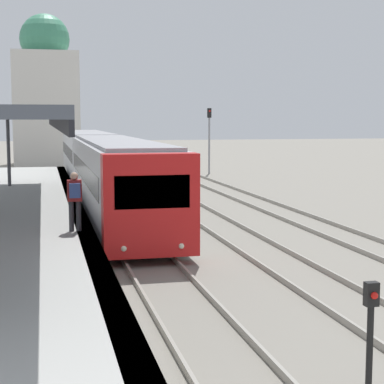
% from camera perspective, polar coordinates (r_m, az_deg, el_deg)
% --- Properties ---
extents(person_on_platform, '(0.40, 0.40, 1.66)m').
position_cam_1_polar(person_on_platform, '(18.22, -10.39, -0.40)').
color(person_on_platform, '#2D2D33').
rests_on(person_on_platform, station_platform).
extents(train_near, '(2.66, 33.28, 3.22)m').
position_cam_1_polar(train_near, '(33.73, -8.26, 2.60)').
color(train_near, red).
rests_on(train_near, ground_plane).
extents(signal_post_near, '(0.20, 0.21, 1.64)m').
position_cam_1_polar(signal_post_near, '(10.04, 15.59, -11.12)').
color(signal_post_near, black).
rests_on(signal_post_near, ground_plane).
extents(signal_mast_far, '(0.28, 0.29, 4.84)m').
position_cam_1_polar(signal_mast_far, '(47.44, 1.54, 5.31)').
color(signal_mast_far, gray).
rests_on(signal_mast_far, ground_plane).
extents(distant_domed_building, '(5.65, 5.65, 13.23)m').
position_cam_1_polar(distant_domed_building, '(59.02, -12.85, 8.43)').
color(distant_domed_building, silver).
rests_on(distant_domed_building, ground_plane).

